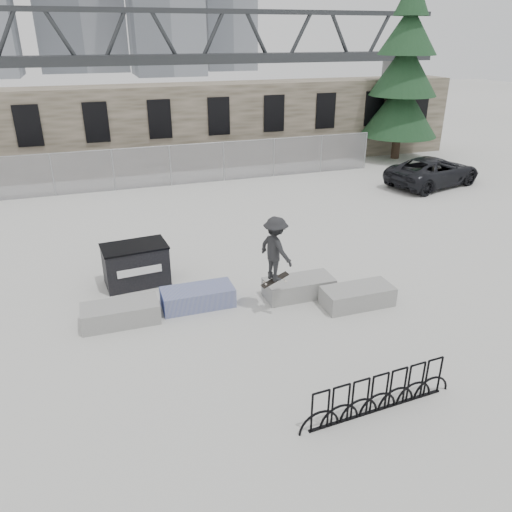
{
  "coord_description": "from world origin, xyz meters",
  "views": [
    {
      "loc": [
        -3.76,
        -12.03,
        7.05
      ],
      "look_at": [
        0.33,
        0.11,
        1.3
      ],
      "focal_mm": 35.0,
      "sensor_mm": 36.0,
      "label": 1
    }
  ],
  "objects_px": {
    "planter_far_left": "(121,313)",
    "dumpster": "(136,264)",
    "bike_rack": "(379,393)",
    "planter_offset": "(357,295)",
    "skateboarder": "(275,249)",
    "planter_center_left": "(198,296)",
    "spruce_tree": "(404,73)",
    "planter_center_right": "(299,287)",
    "suv": "(433,171)"
  },
  "relations": [
    {
      "from": "planter_center_left",
      "to": "planter_center_right",
      "type": "xyz_separation_m",
      "value": [
        2.92,
        -0.36,
        0.0
      ]
    },
    {
      "from": "planter_center_right",
      "to": "suv",
      "type": "distance_m",
      "value": 13.89
    },
    {
      "from": "dumpster",
      "to": "planter_center_left",
      "type": "bearing_deg",
      "value": -58.59
    },
    {
      "from": "dumpster",
      "to": "spruce_tree",
      "type": "xyz_separation_m",
      "value": [
        16.88,
        11.99,
        4.28
      ]
    },
    {
      "from": "planter_far_left",
      "to": "spruce_tree",
      "type": "distance_m",
      "value": 23.03
    },
    {
      "from": "planter_center_left",
      "to": "planter_far_left",
      "type": "bearing_deg",
      "value": -174.0
    },
    {
      "from": "bike_rack",
      "to": "skateboarder",
      "type": "relative_size",
      "value": 1.87
    },
    {
      "from": "planter_center_left",
      "to": "dumpster",
      "type": "distance_m",
      "value": 2.47
    },
    {
      "from": "planter_far_left",
      "to": "dumpster",
      "type": "distance_m",
      "value": 2.32
    },
    {
      "from": "planter_far_left",
      "to": "planter_center_left",
      "type": "relative_size",
      "value": 1.0
    },
    {
      "from": "planter_far_left",
      "to": "dumpster",
      "type": "height_order",
      "value": "dumpster"
    },
    {
      "from": "planter_center_right",
      "to": "dumpster",
      "type": "distance_m",
      "value": 4.97
    },
    {
      "from": "planter_far_left",
      "to": "planter_center_right",
      "type": "distance_m",
      "value": 5.05
    },
    {
      "from": "planter_offset",
      "to": "suv",
      "type": "xyz_separation_m",
      "value": [
        9.58,
        9.57,
        0.42
      ]
    },
    {
      "from": "suv",
      "to": "planter_far_left",
      "type": "bearing_deg",
      "value": 103.12
    },
    {
      "from": "planter_center_right",
      "to": "skateboarder",
      "type": "relative_size",
      "value": 1.04
    },
    {
      "from": "planter_center_left",
      "to": "bike_rack",
      "type": "xyz_separation_m",
      "value": [
        2.52,
        -5.38,
        0.14
      ]
    },
    {
      "from": "planter_center_left",
      "to": "skateboarder",
      "type": "distance_m",
      "value": 2.7
    },
    {
      "from": "planter_center_right",
      "to": "dumpster",
      "type": "height_order",
      "value": "dumpster"
    },
    {
      "from": "planter_center_right",
      "to": "planter_offset",
      "type": "relative_size",
      "value": 1.0
    },
    {
      "from": "suv",
      "to": "bike_rack",
      "type": "bearing_deg",
      "value": 125.49
    },
    {
      "from": "planter_center_right",
      "to": "spruce_tree",
      "type": "distance_m",
      "value": 19.56
    },
    {
      "from": "dumpster",
      "to": "planter_far_left",
      "type": "bearing_deg",
      "value": -112.05
    },
    {
      "from": "planter_center_right",
      "to": "planter_offset",
      "type": "distance_m",
      "value": 1.7
    },
    {
      "from": "planter_offset",
      "to": "skateboarder",
      "type": "relative_size",
      "value": 1.04
    },
    {
      "from": "dumpster",
      "to": "bike_rack",
      "type": "relative_size",
      "value": 0.56
    },
    {
      "from": "planter_offset",
      "to": "spruce_tree",
      "type": "distance_m",
      "value": 19.51
    },
    {
      "from": "planter_far_left",
      "to": "suv",
      "type": "relative_size",
      "value": 0.39
    },
    {
      "from": "planter_far_left",
      "to": "planter_center_right",
      "type": "relative_size",
      "value": 1.0
    },
    {
      "from": "dumpster",
      "to": "planter_offset",
      "type": "bearing_deg",
      "value": -35.4
    },
    {
      "from": "planter_far_left",
      "to": "skateboarder",
      "type": "bearing_deg",
      "value": -11.13
    },
    {
      "from": "planter_center_right",
      "to": "bike_rack",
      "type": "relative_size",
      "value": 0.56
    },
    {
      "from": "planter_far_left",
      "to": "dumpster",
      "type": "xyz_separation_m",
      "value": [
        0.67,
        2.19,
        0.34
      ]
    },
    {
      "from": "dumpster",
      "to": "bike_rack",
      "type": "distance_m",
      "value": 8.36
    },
    {
      "from": "planter_center_left",
      "to": "skateboarder",
      "type": "bearing_deg",
      "value": -27.98
    },
    {
      "from": "planter_far_left",
      "to": "planter_center_right",
      "type": "height_order",
      "value": "same"
    },
    {
      "from": "bike_rack",
      "to": "suv",
      "type": "bearing_deg",
      "value": 50.14
    },
    {
      "from": "suv",
      "to": "planter_center_left",
      "type": "bearing_deg",
      "value": 105.94
    },
    {
      "from": "planter_center_left",
      "to": "skateboarder",
      "type": "relative_size",
      "value": 1.04
    },
    {
      "from": "planter_center_right",
      "to": "bike_rack",
      "type": "xyz_separation_m",
      "value": [
        -0.4,
        -5.02,
        0.14
      ]
    },
    {
      "from": "planter_offset",
      "to": "dumpster",
      "type": "bearing_deg",
      "value": 149.7
    },
    {
      "from": "planter_far_left",
      "to": "dumpster",
      "type": "bearing_deg",
      "value": 73.05
    },
    {
      "from": "planter_offset",
      "to": "bike_rack",
      "type": "xyz_separation_m",
      "value": [
        -1.75,
        -4.0,
        0.14
      ]
    },
    {
      "from": "planter_center_left",
      "to": "spruce_tree",
      "type": "relative_size",
      "value": 0.17
    },
    {
      "from": "planter_center_left",
      "to": "suv",
      "type": "distance_m",
      "value": 16.1
    },
    {
      "from": "bike_rack",
      "to": "spruce_tree",
      "type": "distance_m",
      "value": 23.67
    },
    {
      "from": "planter_center_right",
      "to": "spruce_tree",
      "type": "relative_size",
      "value": 0.17
    },
    {
      "from": "planter_far_left",
      "to": "bike_rack",
      "type": "relative_size",
      "value": 0.56
    },
    {
      "from": "planter_center_right",
      "to": "spruce_tree",
      "type": "xyz_separation_m",
      "value": [
        12.5,
        14.32,
        4.62
      ]
    },
    {
      "from": "bike_rack",
      "to": "suv",
      "type": "distance_m",
      "value": 17.68
    }
  ]
}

